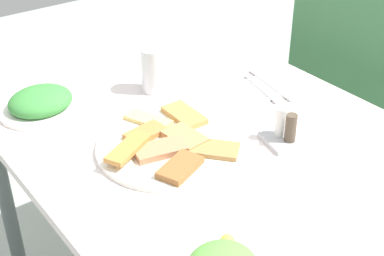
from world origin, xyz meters
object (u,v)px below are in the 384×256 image
object	(u,v)px
salad_plate_rice	(41,103)
spoon	(270,84)
paper_napkin	(266,87)
fork	(261,88)
dining_table	(207,160)
condiment_caddy	(285,132)
soda_can	(154,70)
dining_chair	(357,96)
pide_platter	(168,144)

from	to	relation	value
salad_plate_rice	spoon	xyz separation A→B (m)	(0.25, 0.56, -0.02)
spoon	paper_napkin	bearing A→B (deg)	-80.29
salad_plate_rice	fork	distance (m)	0.58
dining_table	condiment_caddy	bearing A→B (deg)	41.12
salad_plate_rice	spoon	distance (m)	0.61
dining_table	soda_can	world-z (taller)	soda_can
spoon	condiment_caddy	size ratio (longest dim) A/B	1.88
paper_napkin	fork	distance (m)	0.02
fork	spoon	world-z (taller)	same
dining_chair	condiment_caddy	distance (m)	0.69
soda_can	paper_napkin	world-z (taller)	soda_can
dining_chair	salad_plate_rice	xyz separation A→B (m)	(-0.22, -1.00, 0.21)
dining_chair	paper_napkin	distance (m)	0.50
dining_chair	soda_can	xyz separation A→B (m)	(-0.14, -0.71, 0.25)
dining_table	dining_chair	distance (m)	0.75
dining_table	spoon	distance (m)	0.31
salad_plate_rice	condiment_caddy	world-z (taller)	condiment_caddy
dining_chair	dining_table	bearing A→B (deg)	-81.23
pide_platter	fork	distance (m)	0.37
soda_can	fork	distance (m)	0.29
pide_platter	soda_can	size ratio (longest dim) A/B	2.73
soda_can	fork	bearing A→B (deg)	53.79
spoon	dining_table	bearing A→B (deg)	-63.51
paper_napkin	condiment_caddy	xyz separation A→B (m)	(0.22, -0.15, 0.02)
dining_table	spoon	bearing A→B (deg)	106.78
pide_platter	condiment_caddy	bearing A→B (deg)	58.74
salad_plate_rice	spoon	bearing A→B (deg)	65.71
paper_napkin	soda_can	bearing A→B (deg)	-124.20
fork	dining_table	bearing A→B (deg)	-57.01
dining_table	pide_platter	xyz separation A→B (m)	(-0.00, -0.11, 0.09)
paper_napkin	dining_chair	bearing A→B (deg)	93.28
salad_plate_rice	soda_can	world-z (taller)	soda_can
paper_napkin	spoon	bearing A→B (deg)	90.00
spoon	condiment_caddy	distance (m)	0.28
dining_table	soda_can	bearing A→B (deg)	176.12
dining_table	spoon	world-z (taller)	spoon
soda_can	spoon	bearing A→B (deg)	57.62
dining_table	fork	world-z (taller)	fork
dining_table	condiment_caddy	world-z (taller)	condiment_caddy
paper_napkin	fork	size ratio (longest dim) A/B	0.78
salad_plate_rice	soda_can	size ratio (longest dim) A/B	1.75
dining_chair	pide_platter	bearing A→B (deg)	-82.62
dining_table	soda_can	distance (m)	0.29
soda_can	paper_napkin	size ratio (longest dim) A/B	0.91
salad_plate_rice	soda_can	bearing A→B (deg)	74.32
dining_chair	condiment_caddy	world-z (taller)	dining_chair
soda_can	dining_chair	bearing A→B (deg)	78.61
pide_platter	paper_napkin	world-z (taller)	pide_platter
dining_chair	condiment_caddy	size ratio (longest dim) A/B	8.76
dining_chair	spoon	xyz separation A→B (m)	(0.03, -0.45, 0.19)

